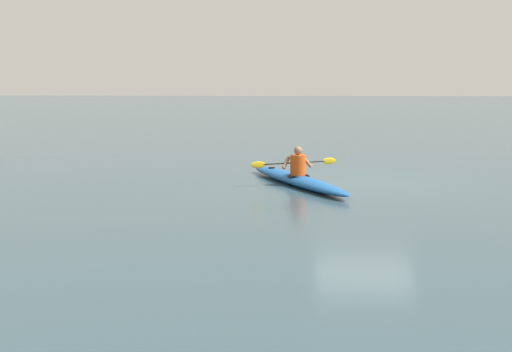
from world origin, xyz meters
name	(u,v)px	position (x,y,z in m)	size (l,w,h in m)	color
ground_plane	(366,183)	(0.00, 0.00, 0.00)	(160.00, 160.00, 0.00)	#334C56
kayak	(297,180)	(1.77, 0.43, 0.13)	(2.79, 4.90, 0.26)	#1959A5
kayaker	(298,163)	(1.76, 0.46, 0.55)	(2.17, 1.08, 0.72)	#E04C14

